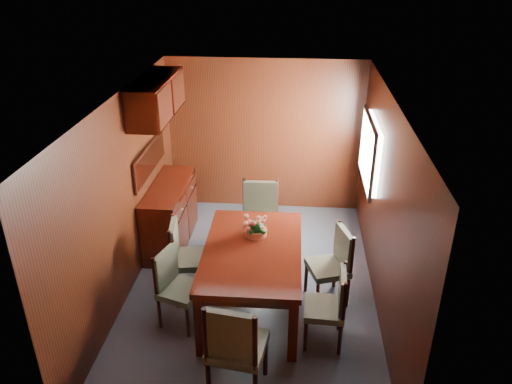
# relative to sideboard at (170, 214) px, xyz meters

# --- Properties ---
(ground) EXTENTS (4.50, 4.50, 0.00)m
(ground) POSITION_rel_sideboard_xyz_m (1.25, -1.00, -0.45)
(ground) COLOR #39414D
(ground) RESTS_ON ground
(room_shell) EXTENTS (3.06, 4.52, 2.41)m
(room_shell) POSITION_rel_sideboard_xyz_m (1.15, -0.67, 1.18)
(room_shell) COLOR black
(room_shell) RESTS_ON ground
(sideboard) EXTENTS (0.48, 1.40, 0.90)m
(sideboard) POSITION_rel_sideboard_xyz_m (0.00, 0.00, 0.00)
(sideboard) COLOR black
(sideboard) RESTS_ON ground
(dining_table) EXTENTS (1.10, 1.75, 0.82)m
(dining_table) POSITION_rel_sideboard_xyz_m (1.29, -1.36, 0.25)
(dining_table) COLOR black
(dining_table) RESTS_ON ground
(chair_left_near) EXTENTS (0.53, 0.55, 0.92)m
(chair_left_near) POSITION_rel_sideboard_xyz_m (0.46, -1.65, 0.06)
(chair_left_near) COLOR black
(chair_left_near) RESTS_ON ground
(chair_left_far) EXTENTS (0.49, 0.51, 0.96)m
(chair_left_far) POSITION_rel_sideboard_xyz_m (0.44, -1.10, 0.09)
(chair_left_far) COLOR black
(chair_left_far) RESTS_ON ground
(chair_right_near) EXTENTS (0.43, 0.45, 0.91)m
(chair_right_near) POSITION_rel_sideboard_xyz_m (2.16, -1.85, 0.05)
(chair_right_near) COLOR black
(chair_right_near) RESTS_ON ground
(chair_right_far) EXTENTS (0.56, 0.57, 0.96)m
(chair_right_far) POSITION_rel_sideboard_xyz_m (2.23, -1.10, 0.08)
(chair_right_far) COLOR black
(chair_right_far) RESTS_ON ground
(chair_head) EXTENTS (0.58, 0.56, 1.08)m
(chair_head) POSITION_rel_sideboard_xyz_m (1.25, -2.64, 0.15)
(chair_head) COLOR black
(chair_head) RESTS_ON ground
(chair_foot) EXTENTS (0.52, 0.50, 1.06)m
(chair_foot) POSITION_rel_sideboard_xyz_m (1.29, -0.18, 0.14)
(chair_foot) COLOR black
(chair_foot) RESTS_ON ground
(flower_centerpiece) EXTENTS (0.27, 0.27, 0.27)m
(flower_centerpiece) POSITION_rel_sideboard_xyz_m (1.31, -1.06, 0.50)
(flower_centerpiece) COLOR #C6643C
(flower_centerpiece) RESTS_ON dining_table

